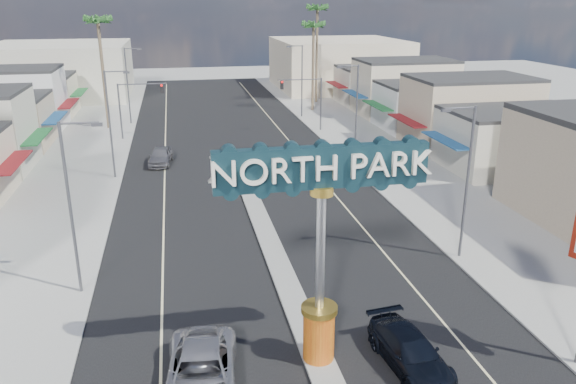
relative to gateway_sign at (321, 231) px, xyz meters
name	(u,v)px	position (x,y,z in m)	size (l,w,h in m)	color
ground	(240,171)	(0.00, 28.02, -5.93)	(160.00, 160.00, 0.00)	gray
road	(240,171)	(0.00, 28.02, -5.92)	(20.00, 120.00, 0.01)	black
median_island	(270,243)	(0.00, 12.02, -5.85)	(1.30, 30.00, 0.16)	gray
sidewalk_left	(73,180)	(-14.00, 28.02, -5.87)	(8.00, 120.00, 0.12)	gray
sidewalk_right	(389,162)	(14.00, 28.02, -5.87)	(8.00, 120.00, 0.12)	gray
storefront_row_right	(431,102)	(24.00, 41.02, -2.93)	(12.00, 42.00, 6.00)	#B7B29E
backdrop_far_left	(61,70)	(-22.00, 73.02, -1.93)	(20.00, 20.00, 8.00)	#B7B29E
backdrop_far_right	(338,64)	(22.00, 73.02, -1.93)	(20.00, 20.00, 8.00)	beige
gateway_sign	(321,231)	(0.00, 0.00, 0.00)	(8.20, 1.50, 9.15)	red
traffic_signal_left	(137,100)	(-9.18, 42.02, -1.65)	(5.09, 0.45, 6.00)	#47474C
traffic_signal_right	(305,94)	(9.18, 42.02, -1.65)	(5.09, 0.45, 6.00)	#47474C
streetlight_l_near	(73,201)	(-10.43, 8.02, -0.86)	(2.03, 0.22, 9.00)	#47474C
streetlight_l_mid	(111,119)	(-10.43, 28.02, -0.86)	(2.03, 0.22, 9.00)	#47474C
streetlight_l_far	(129,82)	(-10.43, 50.02, -0.86)	(2.03, 0.22, 9.00)	#47474C
streetlight_r_near	(465,176)	(10.43, 8.02, -0.86)	(2.03, 0.22, 9.00)	#47474C
streetlight_r_mid	(355,110)	(10.43, 28.02, -0.86)	(2.03, 0.22, 9.00)	#47474C
streetlight_r_far	(301,77)	(10.43, 50.02, -0.86)	(2.03, 0.22, 9.00)	#47474C
palm_left_far	(98,26)	(-13.00, 48.02, 5.57)	(2.60, 2.60, 13.10)	brown
palm_right_mid	(314,30)	(13.00, 54.02, 4.67)	(2.60, 2.60, 12.10)	brown
palm_right_far	(317,14)	(15.00, 60.02, 6.46)	(2.60, 2.60, 14.10)	brown
suv_left	(201,373)	(-4.91, -0.96, -5.11)	(2.72, 5.90, 1.64)	#AEADB2
suv_right	(410,351)	(3.60, -1.09, -5.21)	(2.02, 4.97, 1.44)	black
car_parked_left	(161,156)	(-6.83, 31.59, -5.13)	(1.87, 4.66, 1.59)	slate
car_parked_right	(312,165)	(6.10, 26.06, -5.17)	(1.61, 4.61, 1.52)	beige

